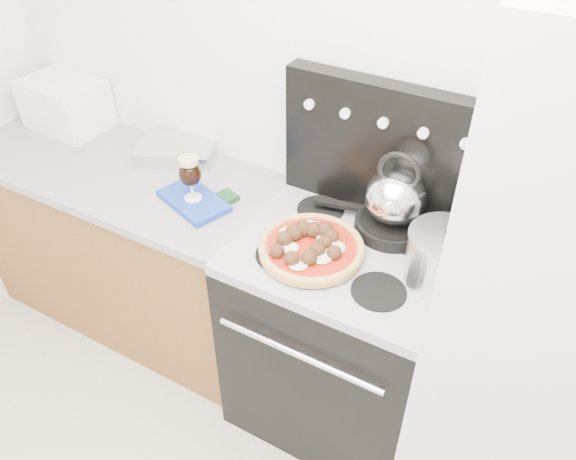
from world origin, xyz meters
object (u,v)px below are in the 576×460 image
Objects in this scene: pizza at (312,246)px; stock_pot at (443,259)px; skillet at (391,225)px; oven_mitt at (194,201)px; base_cabinet at (135,248)px; tea_kettle at (396,193)px; toaster_oven at (66,104)px; pizza_pan at (311,253)px; fridge at (559,320)px; beer_glass at (191,178)px; stove_body at (339,337)px.

pizza is 1.53× the size of stock_pot.
pizza reaches higher than skillet.
base_cabinet is at bearing 172.91° from oven_mitt.
oven_mitt is at bearing -161.06° from tea_kettle.
toaster_oven is 1.55× the size of tea_kettle.
pizza is 0.35m from tea_kettle.
pizza is (0.00, 0.00, 0.03)m from pizza_pan.
skillet is (-0.60, 0.19, -0.01)m from fridge.
stove_body is at bearing 2.87° from beer_glass.
beer_glass reaches higher than stove_body.
beer_glass is at bearing -7.09° from base_cabinet.
stove_body is 0.50m from pizza_pan.
pizza_pan is at bearing -135.14° from stove_body.
toaster_oven is 1.64m from skillet.
oven_mitt is at bearing 0.00° from beer_glass.
base_cabinet is at bearing 172.91° from beer_glass.
beer_glass is at bearing 0.00° from oven_mitt.
fridge reaches higher than beer_glass.
skillet reaches higher than oven_mitt.
oven_mitt is at bearing -177.13° from stove_body.
pizza is at bearing -122.48° from tea_kettle.
oven_mitt is 0.11m from beer_glass.
fridge is 0.65m from tea_kettle.
base_cabinet is 6.10× the size of stock_pot.
stove_body is at bearing -179.22° from stock_pot.
base_cabinet is at bearing -169.31° from tea_kettle.
pizza_pan is 1.47× the size of tea_kettle.
fridge is 2.25m from toaster_oven.
oven_mitt is 1.24× the size of tea_kettle.
fridge is at bearing -1.59° from base_cabinet.
beer_glass is at bearing -179.69° from fridge.
toaster_oven is 1.48m from pizza.
toaster_oven reaches higher than pizza_pan.
base_cabinet is 0.67m from oven_mitt.
oven_mitt is at bearing -177.84° from stock_pot.
tea_kettle reaches higher than pizza_pan.
fridge reaches higher than skillet.
pizza_pan is at bearing -8.08° from toaster_oven.
oven_mitt is (0.46, -0.06, 0.48)m from base_cabinet.
pizza is at bearing -135.14° from stove_body.
oven_mitt is 1.09× the size of skillet.
toaster_oven is at bearing 159.16° from base_cabinet.
stock_pot reaches higher than base_cabinet.
stock_pot reaches higher than oven_mitt.
stove_body is at bearing 44.86° from pizza_pan.
pizza is 1.37× the size of skillet.
tea_kettle is at bearing 0.00° from skillet.
toaster_oven reaches higher than oven_mitt.
oven_mitt is at bearing -10.97° from toaster_oven.
toaster_oven is at bearing -176.86° from tea_kettle.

